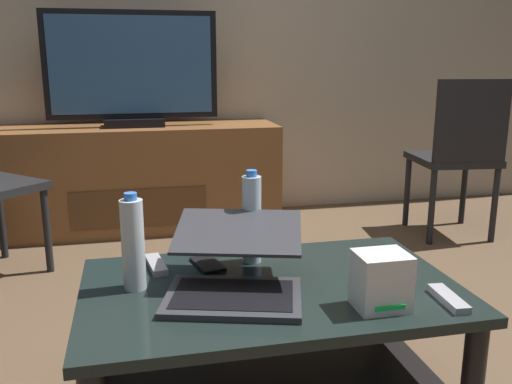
{
  "coord_description": "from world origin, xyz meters",
  "views": [
    {
      "loc": [
        -0.48,
        -1.57,
        1.06
      ],
      "look_at": [
        -0.05,
        0.35,
        0.58
      ],
      "focal_mm": 38.97,
      "sensor_mm": 36.0,
      "label": 1
    }
  ],
  "objects_px": {
    "water_bottle_near": "(252,219)",
    "cell_phone": "(208,264)",
    "dining_chair": "(459,150)",
    "tv_remote": "(156,265)",
    "soundbar_remote": "(448,299)",
    "router_box": "(381,281)",
    "laptop": "(235,269)",
    "television": "(132,71)",
    "water_bottle_far": "(133,244)",
    "media_cabinet": "(137,177)",
    "coffee_table": "(270,328)"
  },
  "relations": [
    {
      "from": "water_bottle_near",
      "to": "cell_phone",
      "type": "distance_m",
      "value": 0.2
    },
    {
      "from": "dining_chair",
      "to": "cell_phone",
      "type": "bearing_deg",
      "value": -142.94
    },
    {
      "from": "tv_remote",
      "to": "soundbar_remote",
      "type": "xyz_separation_m",
      "value": [
        0.74,
        -0.42,
        0.0
      ]
    },
    {
      "from": "router_box",
      "to": "laptop",
      "type": "bearing_deg",
      "value": 152.07
    },
    {
      "from": "television",
      "to": "water_bottle_near",
      "type": "bearing_deg",
      "value": -79.85
    },
    {
      "from": "water_bottle_far",
      "to": "television",
      "type": "bearing_deg",
      "value": 89.07
    },
    {
      "from": "water_bottle_far",
      "to": "cell_phone",
      "type": "xyz_separation_m",
      "value": [
        0.22,
        0.13,
        -0.13
      ]
    },
    {
      "from": "dining_chair",
      "to": "water_bottle_near",
      "type": "xyz_separation_m",
      "value": [
        -1.51,
        -1.24,
        0.04
      ]
    },
    {
      "from": "television",
      "to": "water_bottle_near",
      "type": "relative_size",
      "value": 3.45
    },
    {
      "from": "media_cabinet",
      "to": "water_bottle_near",
      "type": "distance_m",
      "value": 1.92
    },
    {
      "from": "water_bottle_far",
      "to": "tv_remote",
      "type": "distance_m",
      "value": 0.2
    },
    {
      "from": "router_box",
      "to": "television",
      "type": "bearing_deg",
      "value": 104.56
    },
    {
      "from": "coffee_table",
      "to": "soundbar_remote",
      "type": "xyz_separation_m",
      "value": [
        0.43,
        -0.21,
        0.14
      ]
    },
    {
      "from": "water_bottle_far",
      "to": "water_bottle_near",
      "type": "bearing_deg",
      "value": 20.39
    },
    {
      "from": "router_box",
      "to": "dining_chair",
      "type": "bearing_deg",
      "value": 52.53
    },
    {
      "from": "media_cabinet",
      "to": "soundbar_remote",
      "type": "relative_size",
      "value": 10.95
    },
    {
      "from": "cell_phone",
      "to": "laptop",
      "type": "bearing_deg",
      "value": -89.62
    },
    {
      "from": "tv_remote",
      "to": "soundbar_remote",
      "type": "bearing_deg",
      "value": -37.48
    },
    {
      "from": "cell_phone",
      "to": "coffee_table",
      "type": "bearing_deg",
      "value": -63.8
    },
    {
      "from": "router_box",
      "to": "cell_phone",
      "type": "bearing_deg",
      "value": 135.25
    },
    {
      "from": "tv_remote",
      "to": "soundbar_remote",
      "type": "height_order",
      "value": "same"
    },
    {
      "from": "water_bottle_near",
      "to": "dining_chair",
      "type": "bearing_deg",
      "value": 39.39
    },
    {
      "from": "water_bottle_near",
      "to": "soundbar_remote",
      "type": "bearing_deg",
      "value": -42.76
    },
    {
      "from": "media_cabinet",
      "to": "tv_remote",
      "type": "relative_size",
      "value": 10.95
    },
    {
      "from": "television",
      "to": "water_bottle_near",
      "type": "height_order",
      "value": "television"
    },
    {
      "from": "coffee_table",
      "to": "dining_chair",
      "type": "bearing_deg",
      "value": 43.81
    },
    {
      "from": "coffee_table",
      "to": "tv_remote",
      "type": "xyz_separation_m",
      "value": [
        -0.31,
        0.21,
        0.14
      ]
    },
    {
      "from": "router_box",
      "to": "water_bottle_far",
      "type": "bearing_deg",
      "value": 156.78
    },
    {
      "from": "water_bottle_near",
      "to": "cell_phone",
      "type": "height_order",
      "value": "water_bottle_near"
    },
    {
      "from": "dining_chair",
      "to": "water_bottle_far",
      "type": "distance_m",
      "value": 2.32
    },
    {
      "from": "dining_chair",
      "to": "tv_remote",
      "type": "xyz_separation_m",
      "value": [
        -1.81,
        -1.23,
        -0.09
      ]
    },
    {
      "from": "router_box",
      "to": "soundbar_remote",
      "type": "height_order",
      "value": "router_box"
    },
    {
      "from": "media_cabinet",
      "to": "soundbar_remote",
      "type": "bearing_deg",
      "value": -71.24
    },
    {
      "from": "water_bottle_near",
      "to": "soundbar_remote",
      "type": "relative_size",
      "value": 1.85
    },
    {
      "from": "media_cabinet",
      "to": "cell_phone",
      "type": "height_order",
      "value": "media_cabinet"
    },
    {
      "from": "coffee_table",
      "to": "soundbar_remote",
      "type": "distance_m",
      "value": 0.5
    },
    {
      "from": "media_cabinet",
      "to": "cell_phone",
      "type": "relative_size",
      "value": 12.51
    },
    {
      "from": "television",
      "to": "router_box",
      "type": "bearing_deg",
      "value": -75.44
    },
    {
      "from": "laptop",
      "to": "water_bottle_near",
      "type": "xyz_separation_m",
      "value": [
        0.09,
        0.22,
        0.08
      ]
    },
    {
      "from": "coffee_table",
      "to": "cell_phone",
      "type": "xyz_separation_m",
      "value": [
        -0.15,
        0.19,
        0.14
      ]
    },
    {
      "from": "soundbar_remote",
      "to": "laptop",
      "type": "bearing_deg",
      "value": 163.94
    },
    {
      "from": "laptop",
      "to": "router_box",
      "type": "xyz_separation_m",
      "value": [
        0.35,
        -0.18,
        0.01
      ]
    },
    {
      "from": "coffee_table",
      "to": "router_box",
      "type": "bearing_deg",
      "value": -40.04
    },
    {
      "from": "media_cabinet",
      "to": "tv_remote",
      "type": "xyz_separation_m",
      "value": [
        0.03,
        -1.86,
        0.12
      ]
    },
    {
      "from": "coffee_table",
      "to": "water_bottle_near",
      "type": "distance_m",
      "value": 0.34
    },
    {
      "from": "television",
      "to": "cell_phone",
      "type": "xyz_separation_m",
      "value": [
        0.19,
        -1.86,
        -0.54
      ]
    },
    {
      "from": "media_cabinet",
      "to": "laptop",
      "type": "height_order",
      "value": "media_cabinet"
    },
    {
      "from": "water_bottle_near",
      "to": "cell_phone",
      "type": "bearing_deg",
      "value": -176.81
    },
    {
      "from": "water_bottle_near",
      "to": "water_bottle_far",
      "type": "bearing_deg",
      "value": -159.61
    },
    {
      "from": "media_cabinet",
      "to": "water_bottle_near",
      "type": "height_order",
      "value": "water_bottle_near"
    }
  ]
}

